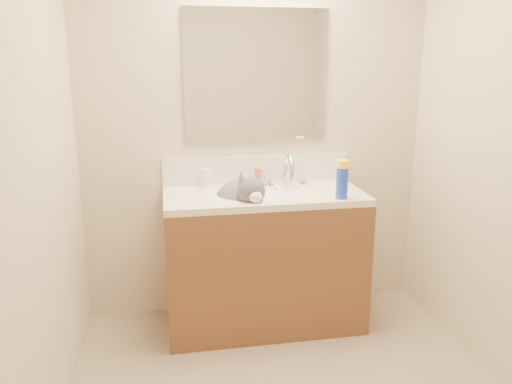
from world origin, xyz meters
name	(u,v)px	position (x,y,z in m)	size (l,w,h in m)	color
room_shell	(315,98)	(0.00, 0.00, 1.49)	(2.24, 2.54, 2.52)	#C5B192
vanity_cabinet	(264,262)	(0.00, 0.97, 0.41)	(1.20, 0.55, 0.82)	brown
counter_slab	(264,196)	(0.00, 0.97, 0.84)	(1.20, 0.55, 0.04)	beige
basin	(245,206)	(-0.12, 0.94, 0.79)	(0.45, 0.36, 0.14)	white
faucet	(288,173)	(0.18, 1.11, 0.95)	(0.28, 0.20, 0.21)	silver
cat	(243,199)	(-0.13, 0.95, 0.84)	(0.41, 0.46, 0.33)	#4B494B
backsplash	(256,169)	(0.00, 1.24, 0.95)	(1.20, 0.02, 0.18)	silver
mirror	(256,76)	(0.00, 1.24, 1.54)	(0.90, 0.02, 0.80)	white
pill_bottle	(207,178)	(-0.33, 1.17, 0.92)	(0.06, 0.06, 0.12)	white
pill_label	(207,180)	(-0.33, 1.17, 0.91)	(0.06, 0.06, 0.04)	orange
silver_jar	(261,180)	(0.02, 1.18, 0.89)	(0.05, 0.05, 0.06)	#B7B7BC
amber_bottle	(258,177)	(0.00, 1.16, 0.91)	(0.04, 0.04, 0.11)	#DA5519
toothbrush	(276,190)	(0.08, 1.01, 0.87)	(0.02, 0.14, 0.01)	white
toothbrush_head	(276,190)	(0.08, 1.01, 0.87)	(0.02, 0.03, 0.02)	#6283D1
spray_can	(342,183)	(0.41, 0.77, 0.95)	(0.07, 0.07, 0.19)	blue
spray_cap	(343,164)	(0.41, 0.77, 1.06)	(0.07, 0.07, 0.04)	#FFFA1A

